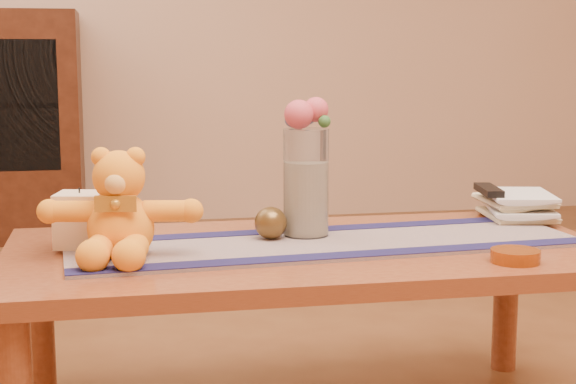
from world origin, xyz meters
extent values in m
cube|color=brown|center=(0.00, 0.00, 0.43)|extent=(1.40, 0.70, 0.04)
cylinder|color=brown|center=(-0.64, 0.29, 0.21)|extent=(0.07, 0.07, 0.41)
cylinder|color=brown|center=(0.64, 0.29, 0.21)|extent=(0.07, 0.07, 0.41)
cube|color=#1C234E|center=(0.04, 0.00, 0.45)|extent=(1.22, 0.43, 0.01)
cube|color=#181644|center=(0.05, -0.14, 0.46)|extent=(1.20, 0.14, 0.00)
cube|color=#181644|center=(0.03, 0.15, 0.46)|extent=(1.20, 0.14, 0.00)
cube|color=beige|center=(-0.52, 0.07, 0.52)|extent=(0.12, 0.12, 0.12)
cylinder|color=black|center=(-0.52, 0.07, 0.59)|extent=(0.00, 0.00, 0.01)
cylinder|color=silver|center=(0.01, 0.09, 0.59)|extent=(0.11, 0.11, 0.26)
cylinder|color=beige|center=(0.01, 0.09, 0.55)|extent=(0.09, 0.09, 0.18)
sphere|color=#C84655|center=(-0.01, 0.08, 0.75)|extent=(0.07, 0.07, 0.07)
sphere|color=#C84655|center=(0.04, 0.09, 0.76)|extent=(0.06, 0.06, 0.06)
sphere|color=#475D99|center=(0.02, 0.12, 0.75)|extent=(0.04, 0.04, 0.04)
sphere|color=#475D99|center=(-0.02, 0.11, 0.74)|extent=(0.04, 0.04, 0.04)
sphere|color=#33662D|center=(0.05, 0.07, 0.74)|extent=(0.03, 0.03, 0.03)
sphere|color=brown|center=(-0.08, 0.06, 0.50)|extent=(0.10, 0.10, 0.08)
imported|color=beige|center=(0.54, 0.22, 0.46)|extent=(0.19, 0.24, 0.02)
imported|color=beige|center=(0.54, 0.21, 0.48)|extent=(0.22, 0.26, 0.02)
imported|color=beige|center=(0.54, 0.22, 0.50)|extent=(0.18, 0.23, 0.02)
imported|color=beige|center=(0.54, 0.21, 0.52)|extent=(0.21, 0.26, 0.02)
cube|color=black|center=(0.54, 0.21, 0.54)|extent=(0.07, 0.17, 0.02)
cylinder|color=#BF5914|center=(0.40, -0.24, 0.46)|extent=(0.13, 0.13, 0.03)
camera|label=1|loc=(-0.44, -1.95, 0.89)|focal=54.46mm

